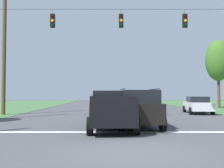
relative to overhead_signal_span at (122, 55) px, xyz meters
The scene contains 12 objects.
ground_plane 10.75m from the overhead_signal_span, 90.51° to the right, with size 120.00×120.00×0.00m, color #47474C.
stop_bar_stripe 7.40m from the overhead_signal_span, 90.84° to the right, with size 15.92×0.45×0.01m, color white.
lane_dash_0 4.49m from the overhead_signal_span, 126.24° to the left, with size 0.15×2.50×0.01m, color white.
lane_dash_1 7.90m from the overhead_signal_span, 90.76° to the left, with size 0.15×2.50×0.01m, color white.
lane_dash_2 14.21m from the overhead_signal_span, 90.37° to the left, with size 0.15×2.50×0.01m, color white.
overhead_signal_span is the anchor object (origin of this frame).
pickup_truck 6.03m from the overhead_signal_span, 98.23° to the right, with size 2.48×5.49×1.95m.
suv_black 5.39m from the overhead_signal_span, 79.81° to the right, with size 2.33×4.86×2.05m.
distant_car_crossing_white 9.50m from the overhead_signal_span, 36.74° to the left, with size 2.33×4.44×1.52m.
distant_car_oncoming 6.40m from the overhead_signal_span, 95.64° to the left, with size 4.42×2.27×1.52m.
utility_pole_near_left 10.41m from the overhead_signal_span, 159.69° to the left, with size 0.33×1.96×11.38m.
tree_roadside_far_right 17.98m from the overhead_signal_span, 47.21° to the left, with size 3.05×3.05×8.25m.
Camera 1 is at (-0.57, -8.36, 1.82)m, focal length 41.79 mm.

